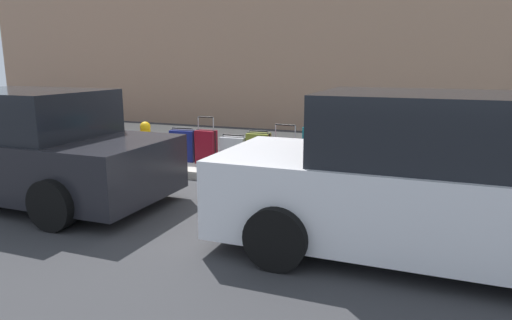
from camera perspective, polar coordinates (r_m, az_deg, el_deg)
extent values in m
plane|color=#333335|center=(7.89, -6.58, -2.63)|extent=(40.00, 40.00, 0.00)
cube|color=#ADA89E|center=(10.09, 0.17, 1.10)|extent=(18.00, 5.00, 0.14)
cube|color=navy|center=(7.60, 15.28, 0.11)|extent=(0.41, 0.28, 0.67)
cube|color=black|center=(7.60, 15.28, 0.11)|extent=(0.41, 0.08, 0.68)
cylinder|color=gray|center=(7.50, 16.73, 3.33)|extent=(0.02, 0.02, 0.23)
cylinder|color=gray|center=(7.56, 14.22, 3.54)|extent=(0.02, 0.02, 0.23)
cylinder|color=black|center=(7.51, 15.52, 4.28)|extent=(0.34, 0.05, 0.02)
cylinder|color=black|center=(7.64, 16.43, -2.29)|extent=(0.05, 0.02, 0.04)
cylinder|color=black|center=(7.71, 13.89, -2.03)|extent=(0.05, 0.02, 0.04)
cube|color=black|center=(7.68, 11.50, 0.79)|extent=(0.48, 0.29, 0.77)
cube|color=black|center=(7.68, 11.50, 0.79)|extent=(0.48, 0.08, 0.78)
cylinder|color=gray|center=(7.55, 13.16, 4.28)|extent=(0.02, 0.02, 0.21)
cylinder|color=gray|center=(7.65, 10.17, 4.51)|extent=(0.02, 0.02, 0.21)
cylinder|color=black|center=(7.59, 11.69, 5.17)|extent=(0.41, 0.05, 0.02)
cylinder|color=black|center=(7.71, 12.89, -1.98)|extent=(0.05, 0.02, 0.04)
cylinder|color=black|center=(7.81, 9.91, -1.67)|extent=(0.05, 0.02, 0.04)
cube|color=#0F606B|center=(7.91, 7.66, 1.28)|extent=(0.49, 0.20, 0.77)
cube|color=black|center=(7.91, 7.66, 1.28)|extent=(0.50, 0.04, 0.79)
cylinder|color=gray|center=(7.80, 9.29, 4.11)|extent=(0.02, 0.02, 0.04)
cylinder|color=gray|center=(7.89, 6.21, 4.30)|extent=(0.02, 0.02, 0.04)
cylinder|color=black|center=(7.84, 7.74, 4.35)|extent=(0.43, 0.03, 0.02)
cylinder|color=black|center=(7.94, 9.13, -1.42)|extent=(0.04, 0.02, 0.04)
cylinder|color=black|center=(8.03, 6.05, -1.16)|extent=(0.04, 0.02, 0.04)
cube|color=red|center=(7.98, 3.65, 0.61)|extent=(0.45, 0.29, 0.54)
cube|color=black|center=(7.98, 3.65, 0.61)|extent=(0.44, 0.09, 0.55)
cylinder|color=gray|center=(7.83, 4.93, 3.36)|extent=(0.02, 0.02, 0.26)
cylinder|color=gray|center=(7.98, 2.47, 3.56)|extent=(0.02, 0.02, 0.26)
cylinder|color=black|center=(7.89, 3.70, 4.40)|extent=(0.37, 0.06, 0.02)
cylinder|color=black|center=(7.96, 4.88, -1.27)|extent=(0.05, 0.02, 0.04)
cylinder|color=black|center=(8.11, 2.40, -0.99)|extent=(0.05, 0.02, 0.04)
cube|color=#59601E|center=(8.14, 0.32, 1.18)|extent=(0.42, 0.29, 0.63)
cube|color=black|center=(8.14, 0.32, 1.18)|extent=(0.41, 0.08, 0.64)
cylinder|color=gray|center=(8.03, 1.49, 3.45)|extent=(0.02, 0.02, 0.04)
cylinder|color=gray|center=(8.13, -0.84, 3.56)|extent=(0.02, 0.02, 0.04)
cylinder|color=black|center=(8.08, 0.32, 3.65)|extent=(0.34, 0.05, 0.02)
cylinder|color=black|center=(8.15, 1.50, -0.91)|extent=(0.05, 0.02, 0.04)
cylinder|color=black|center=(8.25, -0.86, -0.74)|extent=(0.05, 0.02, 0.04)
cube|color=#9EA0A8|center=(8.42, -2.84, 1.13)|extent=(0.48, 0.21, 0.51)
cube|color=black|center=(8.42, -2.84, 1.13)|extent=(0.49, 0.04, 0.52)
cylinder|color=gray|center=(8.28, -1.53, 2.91)|extent=(0.02, 0.02, 0.04)
cylinder|color=gray|center=(8.46, -4.17, 3.08)|extent=(0.02, 0.02, 0.04)
cylinder|color=black|center=(8.36, -2.86, 3.13)|extent=(0.42, 0.03, 0.02)
cylinder|color=black|center=(8.38, -1.47, -0.55)|extent=(0.04, 0.02, 0.04)
cylinder|color=black|center=(8.55, -4.15, -0.31)|extent=(0.04, 0.02, 0.04)
cube|color=maroon|center=(8.54, -6.25, 1.62)|extent=(0.38, 0.22, 0.63)
cube|color=black|center=(8.54, -6.25, 1.62)|extent=(0.38, 0.04, 0.64)
cylinder|color=gray|center=(8.40, -5.37, 4.48)|extent=(0.02, 0.02, 0.25)
cylinder|color=gray|center=(8.55, -7.24, 4.58)|extent=(0.02, 0.02, 0.25)
cylinder|color=black|center=(8.46, -6.33, 5.37)|extent=(0.32, 0.03, 0.02)
cylinder|color=black|center=(8.53, -5.24, -0.37)|extent=(0.04, 0.02, 0.04)
cylinder|color=black|center=(8.68, -7.14, -0.19)|extent=(0.04, 0.02, 0.04)
cube|color=navy|center=(8.82, -9.12, 1.77)|extent=(0.50, 0.24, 0.60)
cube|color=black|center=(8.82, -9.12, 1.77)|extent=(0.50, 0.08, 0.61)
cylinder|color=gray|center=(8.68, -7.93, 3.76)|extent=(0.02, 0.02, 0.04)
cylinder|color=gray|center=(8.86, -10.42, 3.86)|extent=(0.02, 0.02, 0.04)
cylinder|color=black|center=(8.76, -9.19, 3.94)|extent=(0.43, 0.06, 0.02)
cylinder|color=black|center=(8.78, -7.79, -0.07)|extent=(0.05, 0.02, 0.04)
cylinder|color=black|center=(8.97, -10.31, 0.10)|extent=(0.05, 0.02, 0.04)
cylinder|color=#D89E0C|center=(9.32, -13.60, 2.03)|extent=(0.20, 0.20, 0.56)
sphere|color=#D89E0C|center=(9.27, -13.70, 4.05)|extent=(0.21, 0.21, 0.21)
cylinder|color=#D89E0C|center=(9.40, -14.35, 2.26)|extent=(0.09, 0.10, 0.09)
cylinder|color=#D89E0C|center=(9.23, -12.85, 2.15)|extent=(0.09, 0.10, 0.09)
cylinder|color=brown|center=(9.55, -17.23, 3.03)|extent=(0.12, 0.12, 0.88)
cube|color=silver|center=(5.05, 21.49, -4.89)|extent=(4.59, 1.78, 0.84)
cube|color=black|center=(4.89, 22.18, 3.74)|extent=(2.39, 1.62, 0.69)
cylinder|color=black|center=(4.51, 2.57, -9.74)|extent=(0.64, 0.23, 0.64)
cylinder|color=black|center=(6.12, 7.93, -3.93)|extent=(0.64, 0.23, 0.64)
cube|color=black|center=(7.54, -26.64, -0.11)|extent=(4.37, 1.83, 0.79)
cube|color=black|center=(7.44, -27.16, 5.30)|extent=(2.28, 1.67, 0.65)
cylinder|color=black|center=(9.17, -28.01, 0.14)|extent=(0.64, 0.23, 0.64)
cylinder|color=black|center=(6.03, -24.09, -5.14)|extent=(0.64, 0.23, 0.64)
cylinder|color=black|center=(7.36, -14.09, -1.44)|extent=(0.64, 0.23, 0.64)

